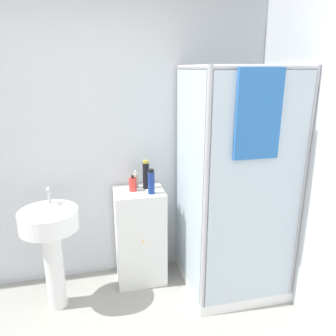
{
  "coord_description": "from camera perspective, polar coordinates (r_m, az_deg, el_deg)",
  "views": [
    {
      "loc": [
        0.15,
        -1.14,
        1.88
      ],
      "look_at": [
        0.68,
        1.18,
        1.15
      ],
      "focal_mm": 35.0,
      "sensor_mm": 36.0,
      "label": 1
    }
  ],
  "objects": [
    {
      "name": "shampoo_bottle_tall_black",
      "position": [
        2.84,
        -3.86,
        -1.19
      ],
      "size": [
        0.06,
        0.06,
        0.25
      ],
      "color": "black",
      "rests_on": "vanity_cabinet"
    },
    {
      "name": "shower_enclosure",
      "position": [
        2.89,
        10.47,
        -10.75
      ],
      "size": [
        0.8,
        0.83,
        1.9
      ],
      "color": "white",
      "rests_on": "ground_plane"
    },
    {
      "name": "soap_dispenser",
      "position": [
        2.81,
        -6.17,
        -2.82
      ],
      "size": [
        0.07,
        0.07,
        0.15
      ],
      "color": "red",
      "rests_on": "vanity_cabinet"
    },
    {
      "name": "wall_back",
      "position": [
        2.91,
        -15.53,
        3.91
      ],
      "size": [
        6.4,
        0.06,
        2.5
      ],
      "primitive_type": "cube",
      "color": "silver",
      "rests_on": "ground_plane"
    },
    {
      "name": "sink",
      "position": [
        2.74,
        -19.74,
        -11.18
      ],
      "size": [
        0.44,
        0.44,
        0.98
      ],
      "color": "white",
      "rests_on": "ground_plane"
    },
    {
      "name": "shampoo_bottle_blue",
      "position": [
        2.72,
        -2.94,
        -2.43
      ],
      "size": [
        0.06,
        0.06,
        0.21
      ],
      "color": "navy",
      "rests_on": "vanity_cabinet"
    },
    {
      "name": "lotion_bottle_white",
      "position": [
        2.88,
        -5.69,
        -2.2
      ],
      "size": [
        0.05,
        0.05,
        0.16
      ],
      "color": "beige",
      "rests_on": "vanity_cabinet"
    },
    {
      "name": "vanity_cabinet",
      "position": [
        3.02,
        -4.91,
        -11.67
      ],
      "size": [
        0.43,
        0.38,
        0.87
      ],
      "color": "white",
      "rests_on": "ground_plane"
    }
  ]
}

